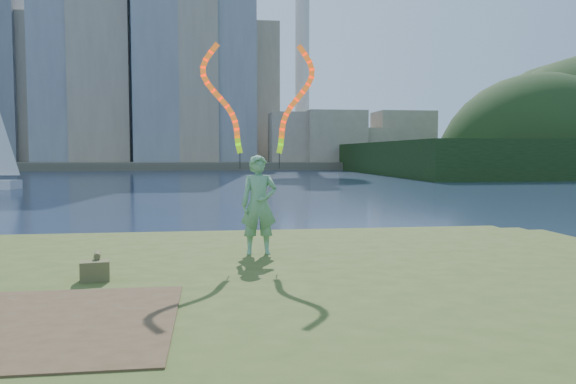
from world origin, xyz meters
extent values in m
plane|color=#1A2842|center=(0.00, 0.00, 0.00)|extent=(320.00, 320.00, 0.00)
cube|color=#3C4C1B|center=(0.00, -2.50, 0.15)|extent=(20.00, 18.00, 0.30)
cube|color=#3C4C1B|center=(0.00, -2.20, 0.40)|extent=(17.00, 15.00, 0.30)
cube|color=#3C4C1B|center=(0.00, -2.00, 0.65)|extent=(14.00, 12.00, 0.30)
cube|color=#47331E|center=(-2.20, -3.20, 0.81)|extent=(3.20, 3.00, 0.02)
cube|color=#514B3B|center=(0.00, 95.00, 0.60)|extent=(320.00, 40.00, 1.20)
cylinder|color=silver|center=(18.00, 102.00, 30.20)|extent=(2.80, 2.80, 58.00)
imported|color=#117128|center=(0.69, 0.77, 1.72)|extent=(0.68, 0.45, 1.83)
cylinder|color=black|center=(0.35, 0.90, 2.53)|extent=(0.02, 0.02, 0.30)
cylinder|color=black|center=(1.08, 0.88, 2.53)|extent=(0.02, 0.02, 0.30)
cube|color=#4C472B|center=(-1.89, -1.11, 0.95)|extent=(0.45, 0.33, 0.29)
cylinder|color=#4C472B|center=(-1.89, -0.91, 1.14)|extent=(0.14, 0.29, 0.10)
camera|label=1|loc=(-0.19, -9.54, 2.68)|focal=35.00mm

